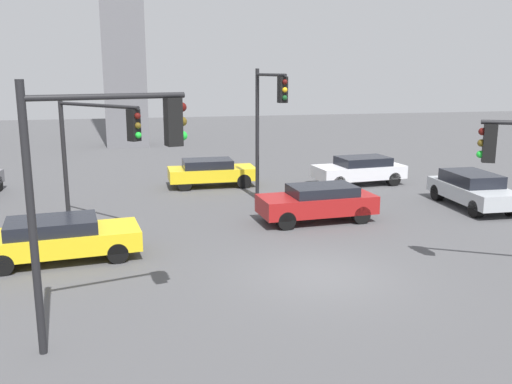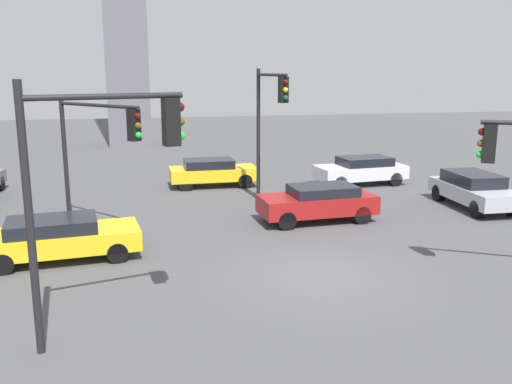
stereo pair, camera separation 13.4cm
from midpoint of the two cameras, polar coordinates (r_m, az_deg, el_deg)
name	(u,v)px [view 2 (the right image)]	position (r m, az deg, el deg)	size (l,w,h in m)	color
ground_plane	(320,275)	(15.85, 6.75, -8.42)	(107.24, 107.24, 0.00)	#4C4C4F
traffic_light_0	(270,110)	(23.05, 1.58, 8.32)	(0.71, 2.81, 5.64)	black
traffic_light_2	(101,162)	(11.57, -15.17, 2.98)	(3.18, 1.00, 5.44)	black
traffic_light_3	(98,137)	(19.64, -15.58, 5.44)	(2.80, 3.32, 4.62)	black
car_0	(474,189)	(24.77, 21.49, 0.25)	(1.99, 4.44, 1.44)	#ADB2B7
car_3	(361,170)	(28.16, 10.82, 2.24)	(4.56, 2.29, 1.38)	silver
car_4	(318,202)	(21.09, 6.55, -1.01)	(4.43, 2.06, 1.37)	maroon
car_6	(212,172)	(27.34, -4.34, 2.08)	(4.19, 1.79, 1.34)	yellow
car_7	(59,237)	(17.75, -19.26, -4.38)	(4.77, 2.37, 1.29)	yellow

